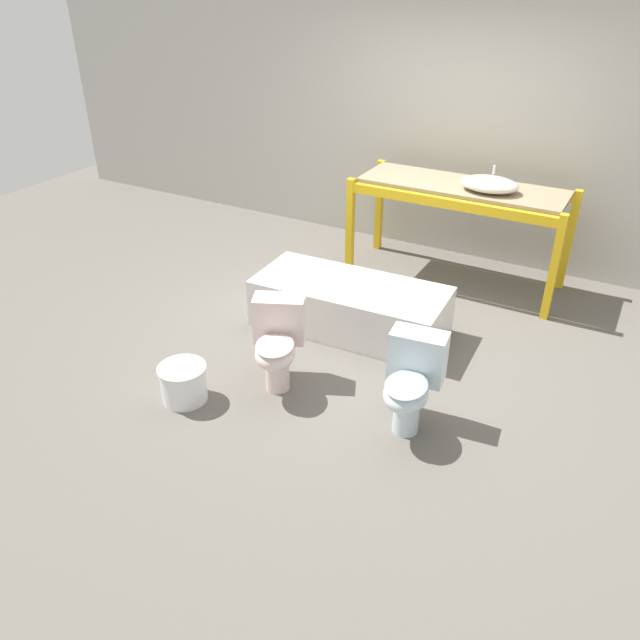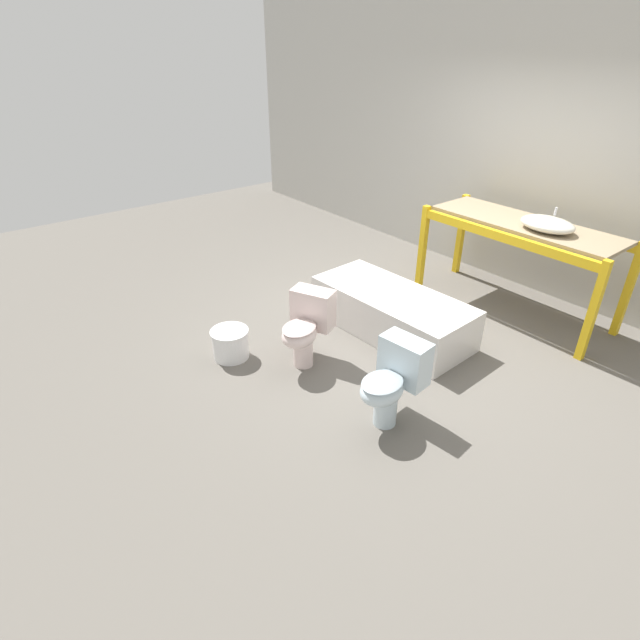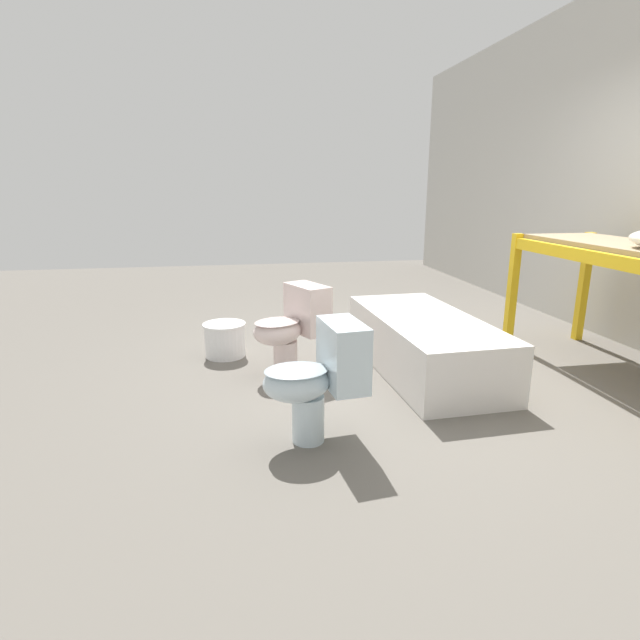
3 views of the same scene
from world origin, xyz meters
The scene contains 8 objects.
ground_plane centered at (0.00, 0.00, 0.00)m, with size 12.00×12.00×0.00m, color #666059.
warehouse_wall_rear centered at (0.00, 2.00, 1.60)m, with size 10.80×0.08×3.20m.
shelving_rack centered at (0.32, 1.29, 0.86)m, with size 2.07×0.78×1.00m.
sink_basin centered at (0.59, 1.21, 1.07)m, with size 0.53×0.38×0.21m.
bathtub_main centered at (-0.16, -0.09, 0.25)m, with size 1.70×0.80×0.43m.
toilet_near centered at (-0.26, -1.11, 0.39)m, with size 0.54×0.64×0.68m.
toilet_far centered at (0.80, -1.09, 0.39)m, with size 0.40×0.59×0.68m.
bucket_white centered at (-0.76, -1.62, 0.15)m, with size 0.36×0.36×0.29m.
Camera 2 is at (2.85, -3.44, 2.66)m, focal length 28.00 mm.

